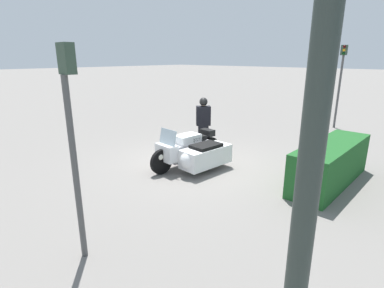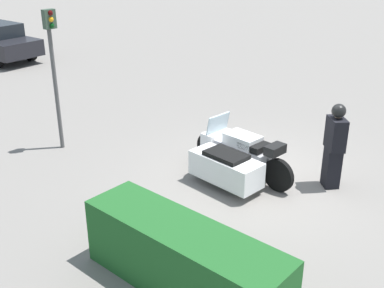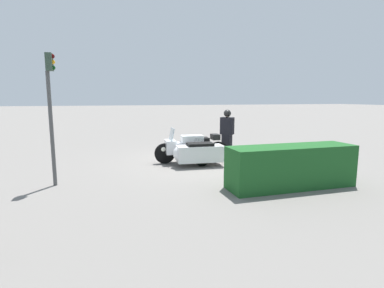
# 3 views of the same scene
# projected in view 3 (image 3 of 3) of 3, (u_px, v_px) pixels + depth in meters

# --- Properties ---
(ground_plane) EXTENTS (160.00, 160.00, 0.00)m
(ground_plane) POSITION_uv_depth(u_px,v_px,m) (202.00, 162.00, 10.05)
(ground_plane) COLOR slate
(police_motorcycle) EXTENTS (2.49, 1.37, 1.16)m
(police_motorcycle) POSITION_uv_depth(u_px,v_px,m) (193.00, 150.00, 9.61)
(police_motorcycle) COLOR black
(police_motorcycle) RESTS_ON ground
(officer_rider) EXTENTS (0.53, 0.52, 1.70)m
(officer_rider) POSITION_uv_depth(u_px,v_px,m) (227.00, 131.00, 11.05)
(officer_rider) COLOR black
(officer_rider) RESTS_ON ground
(hedge_bush_curbside) EXTENTS (3.10, 0.86, 1.01)m
(hedge_bush_curbside) POSITION_uv_depth(u_px,v_px,m) (291.00, 167.00, 7.14)
(hedge_bush_curbside) COLOR #1E5623
(hedge_bush_curbside) RESTS_ON ground
(traffic_light_near) EXTENTS (0.23, 0.26, 3.15)m
(traffic_light_near) POSITION_uv_depth(u_px,v_px,m) (51.00, 99.00, 7.05)
(traffic_light_near) COLOR #4C4C4C
(traffic_light_near) RESTS_ON ground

